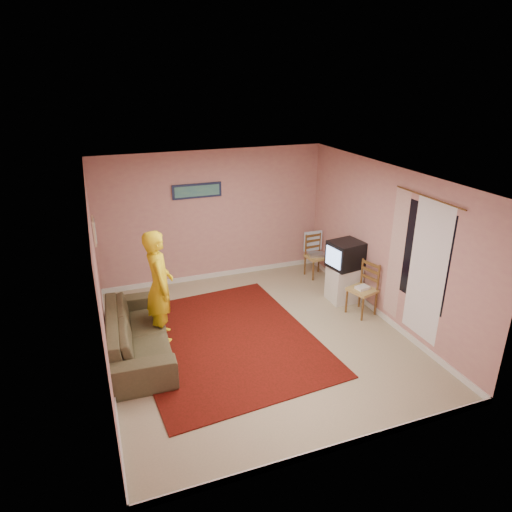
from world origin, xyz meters
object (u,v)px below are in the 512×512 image
object	(u,v)px
sofa	(138,333)
chair_b	(363,284)
tv_cabinet	(344,283)
chair_a	(317,252)
person	(160,286)
crt_tv	(346,255)

from	to	relation	value
sofa	chair_b	bearing A→B (deg)	-89.35
tv_cabinet	chair_a	bearing A→B (deg)	88.72
sofa	person	xyz separation A→B (m)	(0.41, 0.30, 0.57)
tv_cabinet	chair_a	xyz separation A→B (m)	(0.03, 1.13, 0.20)
tv_cabinet	crt_tv	distance (m)	0.57
crt_tv	chair_b	bearing A→B (deg)	-95.74
crt_tv	tv_cabinet	bearing A→B (deg)	0.00
chair_a	person	size ratio (longest dim) A/B	0.27
chair_b	sofa	xyz separation A→B (m)	(-3.77, 0.14, -0.25)
tv_cabinet	person	xyz separation A→B (m)	(-3.34, -0.13, 0.56)
chair_a	sofa	distance (m)	4.09
chair_a	chair_b	size ratio (longest dim) A/B	0.92
chair_b	person	xyz separation A→B (m)	(-3.36, 0.44, 0.33)
person	chair_a	bearing A→B (deg)	-67.76
chair_b	person	world-z (taller)	person
chair_b	sofa	size ratio (longest dim) A/B	0.23
crt_tv	chair_a	size ratio (longest dim) A/B	1.32
chair_a	tv_cabinet	bearing A→B (deg)	-96.91
crt_tv	person	xyz separation A→B (m)	(-3.33, -0.13, -0.01)
sofa	crt_tv	bearing A→B (deg)	-80.76
crt_tv	sofa	bearing A→B (deg)	177.70
tv_cabinet	chair_b	bearing A→B (deg)	-87.50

